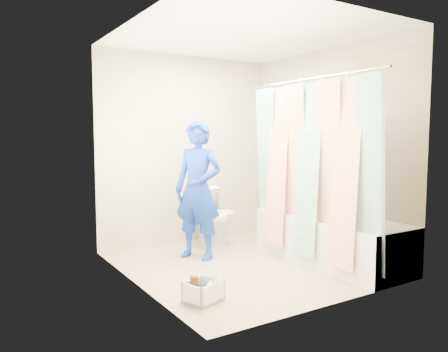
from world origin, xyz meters
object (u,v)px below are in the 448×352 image
toilet (211,216)px  plumber (198,190)px  bathtub (331,238)px  cleaning_caddy (204,292)px

toilet → plumber: plumber is taller
bathtub → cleaning_caddy: 1.76m
toilet → cleaning_caddy: 1.94m
bathtub → cleaning_caddy: bathtub is taller
toilet → bathtub: bearing=-52.6°
bathtub → toilet: 1.54m
toilet → cleaning_caddy: bearing=-112.1°
cleaning_caddy → bathtub: bearing=-9.7°
bathtub → toilet: bearing=117.6°
toilet → plumber: bearing=-123.9°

